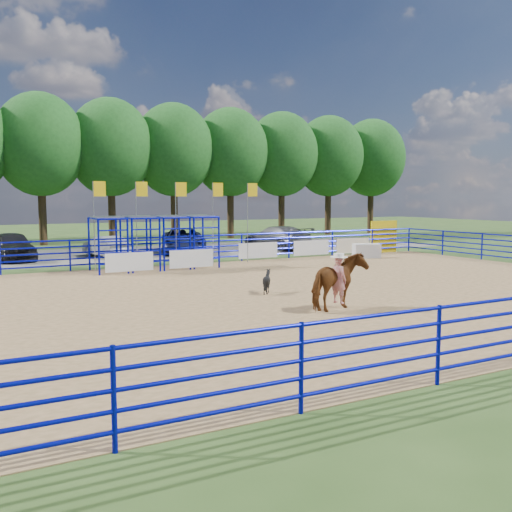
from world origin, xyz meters
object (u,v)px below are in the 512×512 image
calf (267,281)px  car_c (183,241)px  car_b (106,246)px  car_d (277,237)px  announcer_table (367,251)px  car_a (12,246)px  horse_and_rider (339,280)px

calf → car_c: (2.65, 15.34, 0.34)m
car_b → car_d: 11.27m
announcer_table → car_c: bearing=137.1°
calf → car_b: 15.47m
calf → car_a: car_a is taller
horse_and_rider → car_d: 20.68m
car_d → car_b: bearing=-11.8°
car_a → car_d: 16.25m
car_b → car_d: bearing=165.5°
horse_and_rider → calf: 3.78m
calf → car_a: 17.50m
announcer_table → horse_and_rider: (-10.40, -11.45, 0.54)m
announcer_table → car_a: bearing=155.2°
horse_and_rider → car_a: (-7.48, 19.73, -0.16)m
announcer_table → car_b: car_b is taller
horse_and_rider → car_b: bearing=97.6°
horse_and_rider → car_c: horse_and_rider is taller
horse_and_rider → car_c: (2.22, 19.06, -0.17)m
calf → car_a: (-7.06, 16.01, 0.36)m
horse_and_rider → car_a: bearing=110.8°
car_a → horse_and_rider: bearing=-75.6°
announcer_table → car_b: size_ratio=0.40×
calf → car_d: size_ratio=0.16×
horse_and_rider → car_b: horse_and_rider is taller
calf → car_a: size_ratio=0.18×
announcer_table → calf: size_ratio=1.78×
calf → car_d: (9.16, 15.02, 0.34)m
horse_and_rider → car_d: bearing=65.0°
announcer_table → horse_and_rider: horse_and_rider is taller
car_a → car_d: size_ratio=0.87×
calf → horse_and_rider: bearing=175.3°
car_d → car_a: bearing=-13.8°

